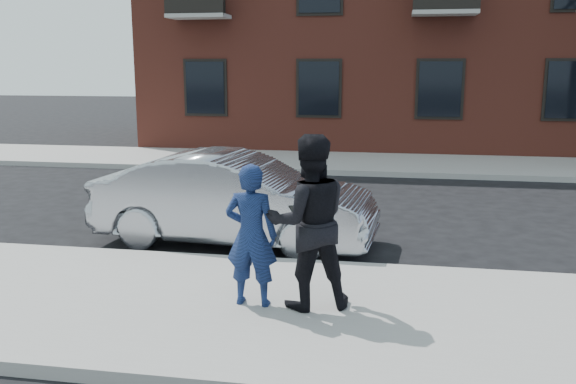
# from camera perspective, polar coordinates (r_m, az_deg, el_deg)

# --- Properties ---
(ground) EXTENTS (100.00, 100.00, 0.00)m
(ground) POSITION_cam_1_polar(r_m,az_deg,el_deg) (7.50, 19.17, -11.79)
(ground) COLOR black
(ground) RESTS_ON ground
(near_sidewalk) EXTENTS (50.00, 3.50, 0.15)m
(near_sidewalk) POSITION_cam_1_polar(r_m,az_deg,el_deg) (7.24, 19.52, -12.03)
(near_sidewalk) COLOR gray
(near_sidewalk) RESTS_ON ground
(near_curb) EXTENTS (50.00, 0.10, 0.15)m
(near_curb) POSITION_cam_1_polar(r_m,az_deg,el_deg) (8.90, 17.65, -7.42)
(near_curb) COLOR #999691
(near_curb) RESTS_ON ground
(far_sidewalk) EXTENTS (50.00, 3.50, 0.15)m
(far_sidewalk) POSITION_cam_1_polar(r_m,az_deg,el_deg) (18.31, 13.73, 2.47)
(far_sidewalk) COLOR gray
(far_sidewalk) RESTS_ON ground
(far_curb) EXTENTS (50.00, 0.10, 0.15)m
(far_curb) POSITION_cam_1_polar(r_m,az_deg,el_deg) (16.54, 14.12, 1.49)
(far_curb) COLOR #999691
(far_curb) RESTS_ON ground
(silver_sedan) EXTENTS (4.72, 1.98, 1.52)m
(silver_sedan) POSITION_cam_1_polar(r_m,az_deg,el_deg) (10.03, -4.99, -0.70)
(silver_sedan) COLOR #999BA3
(silver_sedan) RESTS_ON ground
(man_hoodie) EXTENTS (0.62, 0.49, 1.68)m
(man_hoodie) POSITION_cam_1_polar(r_m,az_deg,el_deg) (7.07, -3.46, -4.05)
(man_hoodie) COLOR navy
(man_hoodie) RESTS_ON near_sidewalk
(man_peacoat) EXTENTS (1.18, 1.05, 2.02)m
(man_peacoat) POSITION_cam_1_polar(r_m,az_deg,el_deg) (6.96, 1.95, -2.83)
(man_peacoat) COLOR black
(man_peacoat) RESTS_ON near_sidewalk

